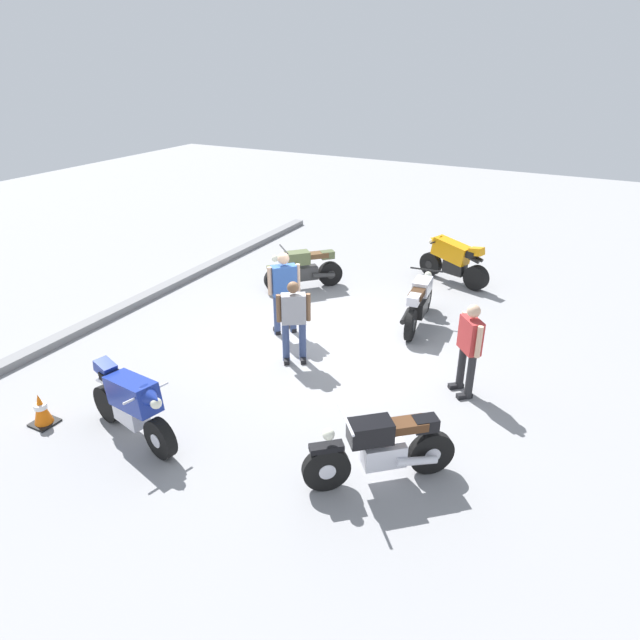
# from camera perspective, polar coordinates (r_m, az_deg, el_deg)

# --- Properties ---
(ground_plane) EXTENTS (40.00, 40.00, 0.00)m
(ground_plane) POSITION_cam_1_polar(r_m,az_deg,el_deg) (11.11, 0.58, -1.94)
(ground_plane) COLOR gray
(curb_edge) EXTENTS (14.00, 0.30, 0.15)m
(curb_edge) POSITION_cam_1_polar(r_m,az_deg,el_deg) (13.60, -16.95, 2.62)
(curb_edge) COLOR gray
(curb_edge) RESTS_ON ground
(motorcycle_silver_cruiser) EXTENTS (2.09, 0.70, 1.09)m
(motorcycle_silver_cruiser) POSITION_cam_1_polar(r_m,az_deg,el_deg) (11.63, 10.22, 1.81)
(motorcycle_silver_cruiser) COLOR black
(motorcycle_silver_cruiser) RESTS_ON ground
(motorcycle_blue_sportbike) EXTENTS (0.80, 1.94, 1.14)m
(motorcycle_blue_sportbike) POSITION_cam_1_polar(r_m,az_deg,el_deg) (8.54, -18.90, -8.12)
(motorcycle_blue_sportbike) COLOR black
(motorcycle_blue_sportbike) RESTS_ON ground
(motorcycle_olive_vintage) EXTENTS (1.52, 1.46, 1.07)m
(motorcycle_olive_vintage) POSITION_cam_1_polar(r_m,az_deg,el_deg) (13.34, -1.64, 5.23)
(motorcycle_olive_vintage) COLOR black
(motorcycle_olive_vintage) RESTS_ON ground
(motorcycle_orange_sportbike) EXTENTS (0.93, 1.90, 1.14)m
(motorcycle_orange_sportbike) POSITION_cam_1_polar(r_m,az_deg,el_deg) (14.10, 13.63, 6.12)
(motorcycle_orange_sportbike) COLOR black
(motorcycle_orange_sportbike) RESTS_ON ground
(motorcycle_black_cruiser) EXTENTS (1.45, 1.66, 1.09)m
(motorcycle_black_cruiser) POSITION_cam_1_polar(r_m,az_deg,el_deg) (7.43, 6.36, -13.06)
(motorcycle_black_cruiser) COLOR black
(motorcycle_black_cruiser) RESTS_ON ground
(person_in_blue_shirt) EXTENTS (0.56, 0.55, 1.72)m
(person_in_blue_shirt) POSITION_cam_1_polar(r_m,az_deg,el_deg) (10.95, -3.72, 3.31)
(person_in_blue_shirt) COLOR #384772
(person_in_blue_shirt) RESTS_ON ground
(person_in_gray_shirt) EXTENTS (0.48, 0.57, 1.57)m
(person_in_gray_shirt) POSITION_cam_1_polar(r_m,az_deg,el_deg) (9.95, -2.73, 0.26)
(person_in_gray_shirt) COLOR #384772
(person_in_gray_shirt) RESTS_ON ground
(person_in_red_shirt) EXTENTS (0.55, 0.52, 1.62)m
(person_in_red_shirt) POSITION_cam_1_polar(r_m,az_deg,el_deg) (9.27, 15.16, -2.46)
(person_in_red_shirt) COLOR #262628
(person_in_red_shirt) RESTS_ON ground
(traffic_cone) EXTENTS (0.36, 0.36, 0.53)m
(traffic_cone) POSITION_cam_1_polar(r_m,az_deg,el_deg) (9.55, -26.86, -8.25)
(traffic_cone) COLOR black
(traffic_cone) RESTS_ON ground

